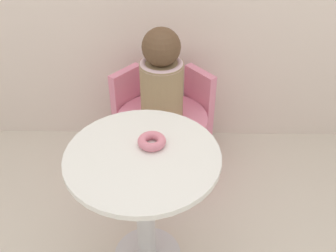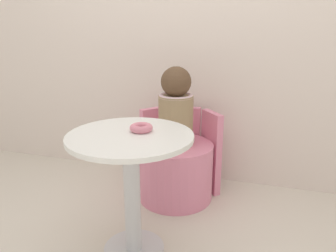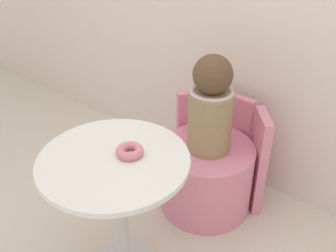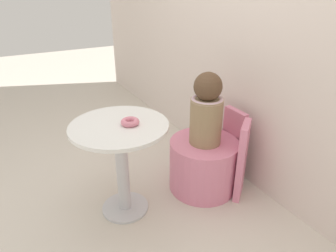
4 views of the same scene
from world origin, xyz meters
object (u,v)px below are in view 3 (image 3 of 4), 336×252
at_px(round_table, 116,192).
at_px(donut, 130,151).
at_px(tub_chair, 206,176).
at_px(child_figure, 211,106).

distance_m(round_table, donut, 0.22).
bearing_deg(round_table, donut, 60.54).
distance_m(tub_chair, child_figure, 0.47).
distance_m(round_table, tub_chair, 0.71).
height_order(tub_chair, donut, donut).
bearing_deg(tub_chair, child_figure, 95.80).
relative_size(tub_chair, child_figure, 0.98).
xyz_separation_m(round_table, child_figure, (0.06, 0.65, 0.17)).
distance_m(round_table, child_figure, 0.67).
bearing_deg(round_table, tub_chair, 84.91).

